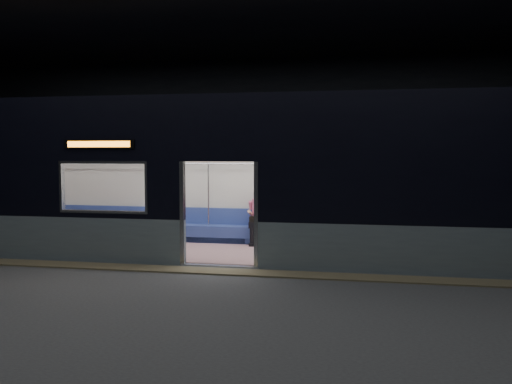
% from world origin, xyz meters
% --- Properties ---
extents(station_floor, '(24.00, 14.00, 0.01)m').
position_xyz_m(station_floor, '(0.00, 0.00, -0.01)').
color(station_floor, '#47494C').
rests_on(station_floor, ground).
extents(station_envelope, '(24.00, 14.00, 5.00)m').
position_xyz_m(station_envelope, '(0.00, 0.00, 3.66)').
color(station_envelope, black).
rests_on(station_envelope, station_floor).
extents(tactile_strip, '(22.80, 0.50, 0.03)m').
position_xyz_m(tactile_strip, '(0.00, 0.55, 0.01)').
color(tactile_strip, '#8C7F59').
rests_on(tactile_strip, station_floor).
extents(metro_car, '(18.00, 3.04, 3.35)m').
position_xyz_m(metro_car, '(-0.00, 2.54, 1.85)').
color(metro_car, '#84979D').
rests_on(metro_car, station_floor).
extents(passenger, '(0.42, 0.67, 1.31)m').
position_xyz_m(passenger, '(0.32, 3.55, 0.77)').
color(passenger, black).
rests_on(passenger, metro_car).
extents(handbag, '(0.27, 0.24, 0.13)m').
position_xyz_m(handbag, '(0.27, 3.34, 0.66)').
color(handbag, black).
rests_on(handbag, passenger).
extents(transit_map, '(1.09, 0.03, 0.71)m').
position_xyz_m(transit_map, '(1.54, 3.85, 1.50)').
color(transit_map, white).
rests_on(transit_map, metro_car).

